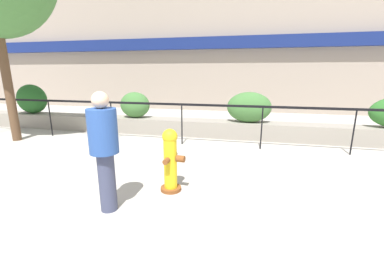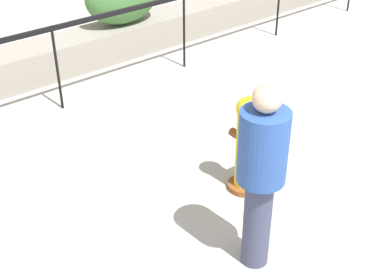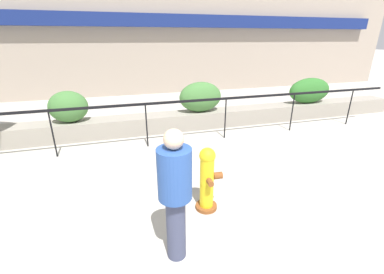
{
  "view_description": "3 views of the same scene",
  "coord_description": "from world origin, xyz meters",
  "px_view_note": "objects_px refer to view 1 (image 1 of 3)",
  "views": [
    {
      "loc": [
        1.85,
        -1.84,
        1.97
      ],
      "look_at": [
        0.75,
        2.9,
        0.74
      ],
      "focal_mm": 24.0,
      "sensor_mm": 36.0,
      "label": 1
    },
    {
      "loc": [
        -2.81,
        -1.1,
        3.41
      ],
      "look_at": [
        0.09,
        2.3,
        0.7
      ],
      "focal_mm": 50.0,
      "sensor_mm": 36.0,
      "label": 2
    },
    {
      "loc": [
        -0.65,
        -1.29,
        2.63
      ],
      "look_at": [
        0.67,
        3.15,
        0.84
      ],
      "focal_mm": 24.0,
      "sensor_mm": 36.0,
      "label": 3
    }
  ],
  "objects_px": {
    "hedge_bush_0": "(32,99)",
    "hedge_bush_2": "(249,107)",
    "hedge_bush_1": "(135,105)",
    "pedestrian": "(104,145)",
    "fire_hydrant": "(171,160)"
  },
  "relations": [
    {
      "from": "hedge_bush_1",
      "to": "pedestrian",
      "type": "xyz_separation_m",
      "value": [
        1.79,
        -4.78,
        0.07
      ]
    },
    {
      "from": "fire_hydrant",
      "to": "hedge_bush_1",
      "type": "bearing_deg",
      "value": 122.13
    },
    {
      "from": "hedge_bush_0",
      "to": "pedestrian",
      "type": "height_order",
      "value": "pedestrian"
    },
    {
      "from": "hedge_bush_0",
      "to": "hedge_bush_2",
      "type": "distance_m",
      "value": 7.76
    },
    {
      "from": "hedge_bush_1",
      "to": "hedge_bush_2",
      "type": "relative_size",
      "value": 0.76
    },
    {
      "from": "hedge_bush_0",
      "to": "fire_hydrant",
      "type": "bearing_deg",
      "value": -31.17
    },
    {
      "from": "fire_hydrant",
      "to": "pedestrian",
      "type": "height_order",
      "value": "pedestrian"
    },
    {
      "from": "hedge_bush_2",
      "to": "pedestrian",
      "type": "relative_size",
      "value": 0.75
    },
    {
      "from": "hedge_bush_2",
      "to": "pedestrian",
      "type": "bearing_deg",
      "value": -111.63
    },
    {
      "from": "hedge_bush_0",
      "to": "hedge_bush_2",
      "type": "height_order",
      "value": "hedge_bush_0"
    },
    {
      "from": "fire_hydrant",
      "to": "pedestrian",
      "type": "relative_size",
      "value": 0.62
    },
    {
      "from": "hedge_bush_0",
      "to": "hedge_bush_1",
      "type": "relative_size",
      "value": 1.19
    },
    {
      "from": "hedge_bush_2",
      "to": "pedestrian",
      "type": "xyz_separation_m",
      "value": [
        -1.9,
        -4.78,
        0.04
      ]
    },
    {
      "from": "hedge_bush_2",
      "to": "pedestrian",
      "type": "height_order",
      "value": "pedestrian"
    },
    {
      "from": "hedge_bush_0",
      "to": "pedestrian",
      "type": "xyz_separation_m",
      "value": [
        5.86,
        -4.78,
        -0.04
      ]
    }
  ]
}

